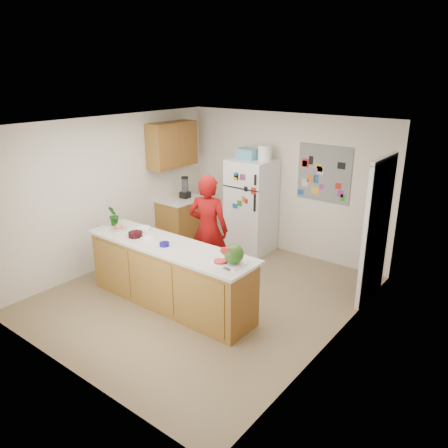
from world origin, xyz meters
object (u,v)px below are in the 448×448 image
Objects in this scene: person at (208,230)px; cherry_bowl at (135,234)px; refrigerator at (251,206)px; watermelon at (234,254)px.

cherry_bowl is at bearing 41.27° from person.
refrigerator is 2.48m from cherry_bowl.
person is 7.01× the size of watermelon.
person is 1.45m from watermelon.
refrigerator is at bearing 82.35° from cherry_bowl.
refrigerator is 6.93× the size of watermelon.
person is (0.21, -1.47, 0.01)m from refrigerator.
watermelon is (1.35, -2.36, 0.20)m from refrigerator.
watermelon reaches higher than cherry_bowl.
person reaches higher than refrigerator.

